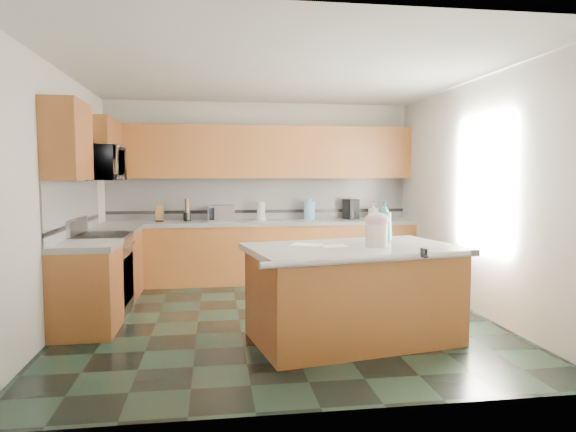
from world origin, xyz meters
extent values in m
plane|color=black|center=(0.00, 0.00, 0.00)|extent=(4.60, 4.60, 0.00)
plane|color=white|center=(0.00, 0.00, 2.70)|extent=(4.60, 4.60, 0.00)
cube|color=silver|center=(0.00, 2.32, 1.35)|extent=(4.60, 0.04, 2.70)
cube|color=silver|center=(0.00, -2.32, 1.35)|extent=(4.60, 0.04, 2.70)
cube|color=silver|center=(-2.32, 0.00, 1.35)|extent=(0.04, 4.60, 2.70)
cube|color=silver|center=(2.32, 0.00, 1.35)|extent=(0.04, 4.60, 2.70)
cube|color=#5B2D16|center=(0.00, 2.00, 0.43)|extent=(4.60, 0.60, 0.86)
cube|color=white|center=(0.00, 2.00, 0.89)|extent=(4.60, 0.64, 0.06)
cube|color=#5B2D16|center=(0.00, 2.13, 1.94)|extent=(4.60, 0.33, 0.78)
cube|color=silver|center=(0.00, 2.29, 1.24)|extent=(4.60, 0.02, 0.63)
cube|color=black|center=(0.00, 2.28, 1.04)|extent=(4.60, 0.01, 0.05)
cube|color=#5B2D16|center=(-2.00, 1.29, 0.43)|extent=(0.60, 0.82, 0.86)
cube|color=white|center=(-2.00, 1.29, 0.89)|extent=(0.64, 0.82, 0.06)
cube|color=#5B2D16|center=(-2.00, -0.24, 0.43)|extent=(0.60, 0.72, 0.86)
cube|color=white|center=(-2.00, -0.24, 0.89)|extent=(0.64, 0.72, 0.06)
cube|color=silver|center=(-2.29, 0.55, 1.24)|extent=(0.02, 2.30, 0.63)
cube|color=black|center=(-2.28, 0.55, 1.04)|extent=(0.01, 2.30, 0.05)
cube|color=#5B2D16|center=(-2.13, 1.42, 1.94)|extent=(0.33, 1.09, 0.78)
cube|color=#5B2D16|center=(-2.13, -0.24, 1.94)|extent=(0.33, 0.72, 0.78)
cube|color=#B7B7BC|center=(-2.00, 0.50, 0.44)|extent=(0.60, 0.76, 0.88)
cube|color=black|center=(-1.71, 0.50, 0.40)|extent=(0.02, 0.68, 0.55)
cube|color=black|center=(-2.00, 0.50, 0.90)|extent=(0.62, 0.78, 0.04)
cylinder|color=#B7B7BC|center=(-1.68, 0.50, 0.78)|extent=(0.02, 0.66, 0.02)
cube|color=#B7B7BC|center=(-2.26, 0.50, 1.02)|extent=(0.06, 0.76, 0.18)
imported|color=#B7B7BC|center=(-2.00, 0.50, 1.73)|extent=(0.50, 0.73, 0.41)
cube|color=#5B2D16|center=(0.61, -0.85, 0.43)|extent=(2.05, 1.40, 0.86)
cube|color=white|center=(0.61, -0.85, 0.89)|extent=(2.16, 1.52, 0.06)
cylinder|color=white|center=(0.61, -1.44, 0.89)|extent=(1.96, 0.42, 0.06)
cylinder|color=beige|center=(0.82, -0.90, 1.03)|extent=(0.25, 0.25, 0.22)
ellipsoid|color=pink|center=(0.82, -0.90, 1.17)|extent=(0.23, 0.23, 0.14)
cylinder|color=tan|center=(0.82, -0.90, 1.22)|extent=(0.07, 0.03, 0.03)
sphere|color=tan|center=(0.79, -0.90, 1.22)|extent=(0.04, 0.04, 0.04)
sphere|color=tan|center=(0.86, -0.90, 1.22)|extent=(0.04, 0.04, 0.04)
imported|color=teal|center=(0.99, -0.62, 1.13)|extent=(0.18, 0.18, 0.42)
cube|color=white|center=(0.43, -0.83, 0.92)|extent=(0.28, 0.24, 0.00)
cube|color=white|center=(0.18, -0.68, 0.92)|extent=(0.35, 0.31, 0.00)
cube|color=black|center=(1.08, -1.42, 0.93)|extent=(0.03, 0.09, 0.08)
cylinder|color=black|center=(1.08, -1.47, 0.91)|extent=(0.01, 0.06, 0.01)
cube|color=#472814|center=(-1.50, 2.05, 1.03)|extent=(0.14, 0.18, 0.25)
cylinder|color=black|center=(-1.10, 2.08, 0.99)|extent=(0.11, 0.11, 0.13)
cylinder|color=#472814|center=(-1.10, 2.08, 1.15)|extent=(0.06, 0.06, 0.20)
cube|color=#B7B7BC|center=(-0.61, 2.05, 1.03)|extent=(0.39, 0.27, 0.22)
cube|color=black|center=(-0.61, 1.93, 1.03)|extent=(0.35, 0.01, 0.18)
cylinder|color=white|center=(0.00, 2.10, 1.05)|extent=(0.12, 0.12, 0.27)
cylinder|color=#B7B7BC|center=(0.00, 2.10, 0.93)|extent=(0.18, 0.18, 0.01)
cylinder|color=#73A4D3|center=(0.73, 2.06, 1.06)|extent=(0.17, 0.17, 0.29)
cylinder|color=#73A4D3|center=(0.73, 2.06, 1.23)|extent=(0.08, 0.08, 0.04)
cube|color=black|center=(1.38, 2.08, 1.07)|extent=(0.24, 0.25, 0.31)
cylinder|color=black|center=(1.38, 2.03, 0.98)|extent=(0.13, 0.13, 0.13)
imported|color=white|center=(1.73, 2.05, 1.05)|extent=(0.16, 0.16, 0.25)
cylinder|color=red|center=(1.73, 2.05, 1.19)|extent=(0.02, 0.02, 0.03)
cube|color=white|center=(2.29, -0.20, 1.50)|extent=(0.02, 1.40, 1.10)
camera|label=1|loc=(-0.71, -5.59, 1.60)|focal=32.00mm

